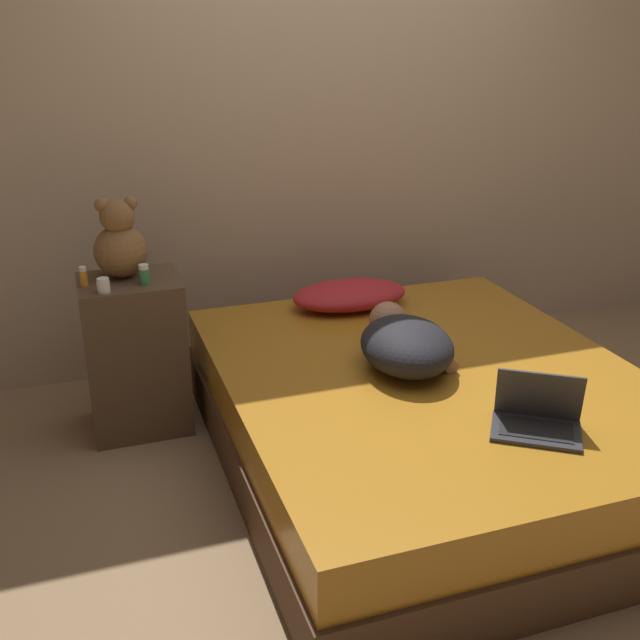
{
  "coord_description": "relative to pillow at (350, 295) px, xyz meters",
  "views": [
    {
      "loc": [
        -1.34,
        -2.5,
        1.77
      ],
      "look_at": [
        -0.4,
        0.26,
        0.6
      ],
      "focal_mm": 42.0,
      "sensor_mm": 36.0,
      "label": 1
    }
  ],
  "objects": [
    {
      "name": "teddy_bear",
      "position": [
        -1.1,
        -0.05,
        0.39
      ],
      "size": [
        0.23,
        0.23,
        0.36
      ],
      "color": "brown",
      "rests_on": "nightstand"
    },
    {
      "name": "bottle_green",
      "position": [
        -1.02,
        -0.19,
        0.28
      ],
      "size": [
        0.05,
        0.05,
        0.09
      ],
      "color": "#3D8E4C",
      "rests_on": "nightstand"
    },
    {
      "name": "bottle_white",
      "position": [
        -1.19,
        -0.24,
        0.26
      ],
      "size": [
        0.05,
        0.05,
        0.06
      ],
      "color": "white",
      "rests_on": "nightstand"
    },
    {
      "name": "bottle_orange",
      "position": [
        -1.27,
        -0.13,
        0.28
      ],
      "size": [
        0.03,
        0.03,
        0.09
      ],
      "color": "orange",
      "rests_on": "nightstand"
    },
    {
      "name": "person_lying",
      "position": [
        -0.03,
        -0.71,
        0.03
      ],
      "size": [
        0.46,
        0.68,
        0.2
      ],
      "rotation": [
        0.0,
        0.0,
        -0.17
      ],
      "color": "black",
      "rests_on": "bed"
    },
    {
      "name": "ground_plane",
      "position": [
        0.05,
        -0.8,
        -0.49
      ],
      "size": [
        12.0,
        12.0,
        0.0
      ],
      "primitive_type": "plane",
      "color": "#937551"
    },
    {
      "name": "wall_back",
      "position": [
        0.05,
        0.5,
        0.81
      ],
      "size": [
        8.0,
        0.06,
        2.6
      ],
      "color": "tan",
      "rests_on": "ground_plane"
    },
    {
      "name": "laptop",
      "position": [
        0.19,
        -1.36,
        -0.02
      ],
      "size": [
        0.37,
        0.34,
        0.21
      ],
      "rotation": [
        0.0,
        0.0,
        -0.6
      ],
      "color": "#333338",
      "rests_on": "bed"
    },
    {
      "name": "bed",
      "position": [
        0.05,
        -0.8,
        -0.28
      ],
      "size": [
        1.71,
        2.05,
        0.42
      ],
      "color": "#4C331E",
      "rests_on": "ground_plane"
    },
    {
      "name": "pillow",
      "position": [
        0.0,
        0.0,
        0.0
      ],
      "size": [
        0.59,
        0.36,
        0.13
      ],
      "color": "red",
      "rests_on": "bed"
    },
    {
      "name": "nightstand",
      "position": [
        -1.08,
        -0.11,
        -0.13
      ],
      "size": [
        0.44,
        0.38,
        0.72
      ],
      "color": "brown",
      "rests_on": "ground_plane"
    }
  ]
}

